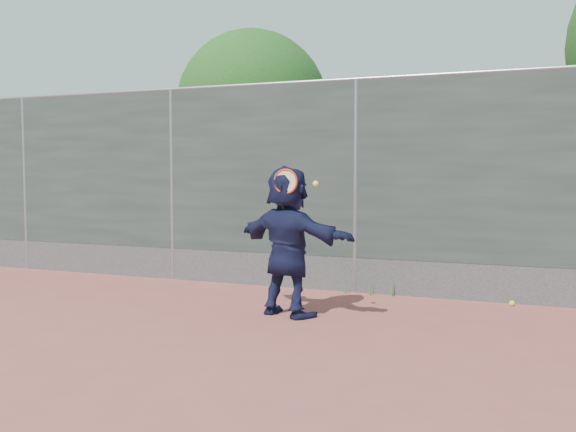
% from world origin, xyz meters
% --- Properties ---
extents(ground, '(80.00, 80.00, 0.00)m').
position_xyz_m(ground, '(0.00, 0.00, 0.00)').
color(ground, '#9E4C42').
rests_on(ground, ground).
extents(player, '(1.74, 1.01, 1.79)m').
position_xyz_m(player, '(-0.33, 1.78, 0.89)').
color(player, '#15193B').
rests_on(player, ground).
extents(ball_ground, '(0.07, 0.07, 0.07)m').
position_xyz_m(ball_ground, '(2.12, 3.35, 0.03)').
color(ball_ground, '#F7F636').
rests_on(ball_ground, ground).
extents(fence, '(20.00, 0.06, 3.03)m').
position_xyz_m(fence, '(-0.00, 3.50, 1.58)').
color(fence, '#38423D').
rests_on(fence, ground).
extents(swing_action, '(0.53, 0.13, 0.51)m').
position_xyz_m(swing_action, '(-0.25, 1.59, 1.58)').
color(swing_action, red).
rests_on(swing_action, ground).
extents(tree_left, '(3.15, 3.00, 4.53)m').
position_xyz_m(tree_left, '(-2.85, 6.55, 2.94)').
color(tree_left, '#382314').
rests_on(tree_left, ground).
extents(weed_clump, '(0.68, 0.07, 0.30)m').
position_xyz_m(weed_clump, '(0.29, 3.38, 0.13)').
color(weed_clump, '#387226').
rests_on(weed_clump, ground).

